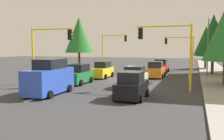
# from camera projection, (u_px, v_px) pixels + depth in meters

# --- Properties ---
(ground_plane) EXTENTS (120.00, 120.00, 0.00)m
(ground_plane) POSITION_uv_depth(u_px,v_px,m) (122.00, 80.00, 28.83)
(ground_plane) COLOR #353538
(sidewalk_kerb) EXTENTS (80.00, 4.00, 0.15)m
(sidewalk_kerb) POSITION_uv_depth(u_px,v_px,m) (218.00, 78.00, 30.31)
(sidewalk_kerb) COLOR gray
(sidewalk_kerb) RESTS_ON ground
(lane_arrow_near) EXTENTS (2.40, 1.10, 1.10)m
(lane_arrow_near) POSITION_uv_depth(u_px,v_px,m) (41.00, 97.00, 18.86)
(lane_arrow_near) COLOR silver
(lane_arrow_near) RESTS_ON ground
(traffic_signal_near_left) EXTENTS (0.36, 4.59, 5.58)m
(traffic_signal_near_left) POSITION_uv_depth(u_px,v_px,m) (168.00, 44.00, 21.04)
(traffic_signal_near_left) COLOR yellow
(traffic_signal_near_left) RESTS_ON ground
(traffic_signal_near_right) EXTENTS (0.36, 4.59, 5.57)m
(traffic_signal_near_right) POSITION_uv_depth(u_px,v_px,m) (49.00, 44.00, 24.56)
(traffic_signal_near_right) COLOR yellow
(traffic_signal_near_right) RESTS_ON ground
(traffic_signal_far_right) EXTENTS (0.36, 4.59, 5.85)m
(traffic_signal_far_right) POSITION_uv_depth(u_px,v_px,m) (112.00, 44.00, 43.48)
(traffic_signal_far_right) COLOR yellow
(traffic_signal_far_right) RESTS_ON ground
(traffic_signal_far_left) EXTENTS (0.36, 4.59, 5.37)m
(traffic_signal_far_left) POSITION_uv_depth(u_px,v_px,m) (181.00, 46.00, 39.99)
(traffic_signal_far_left) COLOR yellow
(traffic_signal_far_left) RESTS_ON ground
(street_lamp_curbside) EXTENTS (2.15, 0.28, 7.00)m
(street_lamp_curbside) POSITION_uv_depth(u_px,v_px,m) (208.00, 41.00, 29.01)
(street_lamp_curbside) COLOR slate
(street_lamp_curbside) RESTS_ON ground
(tree_opposite_side) EXTENTS (4.76, 4.76, 8.72)m
(tree_opposite_side) POSITION_uv_depth(u_px,v_px,m) (79.00, 35.00, 43.08)
(tree_opposite_side) COLOR brown
(tree_opposite_side) RESTS_ON ground
(tree_roadside_mid) EXTENTS (4.33, 4.33, 7.92)m
(tree_roadside_mid) POSITION_uv_depth(u_px,v_px,m) (213.00, 35.00, 32.84)
(tree_roadside_mid) COLOR brown
(tree_roadside_mid) RESTS_ON ground
(tree_roadside_far) EXTENTS (3.97, 3.97, 7.24)m
(tree_roadside_far) POSITION_uv_depth(u_px,v_px,m) (206.00, 41.00, 42.50)
(tree_roadside_far) COLOR brown
(tree_roadside_far) RESTS_ON ground
(delivery_van_blue) EXTENTS (4.80, 2.22, 2.77)m
(delivery_van_blue) POSITION_uv_depth(u_px,v_px,m) (49.00, 78.00, 19.85)
(delivery_van_blue) COLOR blue
(delivery_van_blue) RESTS_ON ground
(car_yellow) EXTENTS (4.12, 1.92, 1.98)m
(car_yellow) POSITION_uv_depth(u_px,v_px,m) (103.00, 70.00, 30.70)
(car_yellow) COLOR yellow
(car_yellow) RESTS_ON ground
(car_white) EXTENTS (3.93, 2.04, 1.98)m
(car_white) POSITION_uv_depth(u_px,v_px,m) (135.00, 78.00, 23.30)
(car_white) COLOR white
(car_white) RESTS_ON ground
(car_orange) EXTENTS (3.98, 2.08, 1.98)m
(car_orange) POSITION_uv_depth(u_px,v_px,m) (156.00, 70.00, 30.76)
(car_orange) COLOR orange
(car_orange) RESTS_ON ground
(car_green) EXTENTS (4.07, 2.11, 1.98)m
(car_green) POSITION_uv_depth(u_px,v_px,m) (78.00, 75.00, 25.67)
(car_green) COLOR #1E7238
(car_green) RESTS_ON ground
(car_red) EXTENTS (4.10, 2.09, 1.98)m
(car_red) POSITION_uv_depth(u_px,v_px,m) (161.00, 66.00, 36.73)
(car_red) COLOR red
(car_red) RESTS_ON ground
(car_black) EXTENTS (3.70, 2.05, 1.98)m
(car_black) POSITION_uv_depth(u_px,v_px,m) (132.00, 86.00, 18.17)
(car_black) COLOR black
(car_black) RESTS_ON ground
(pedestrian_crossing) EXTENTS (0.40, 0.24, 1.70)m
(pedestrian_crossing) POSITION_uv_depth(u_px,v_px,m) (190.00, 80.00, 21.59)
(pedestrian_crossing) COLOR #262638
(pedestrian_crossing) RESTS_ON ground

